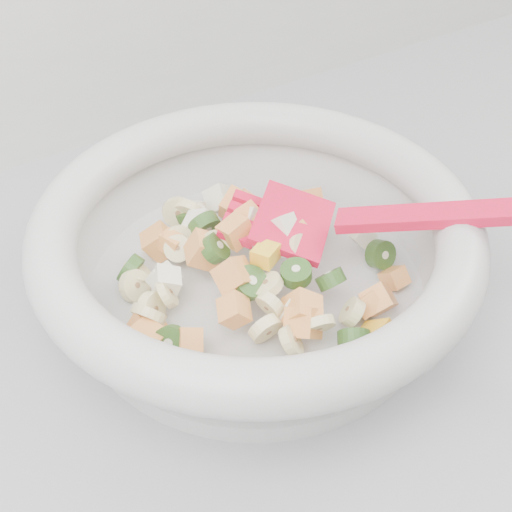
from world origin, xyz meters
TOP-DOWN VIEW (x-y plane):
  - mixing_bowl at (0.09, 1.43)m, footprint 0.40×0.37m

SIDE VIEW (x-z plane):
  - mixing_bowl at x=0.09m, z-range 0.89..1.02m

